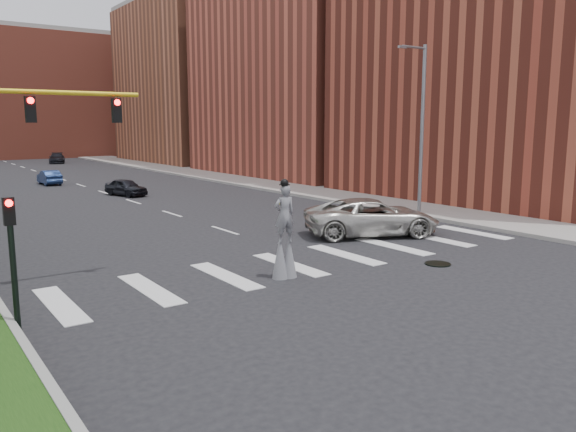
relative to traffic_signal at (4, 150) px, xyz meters
The scene contains 15 objects.
ground_plane 11.04m from the traffic_signal, 17.05° to the right, with size 160.00×160.00×0.00m, color black.
sidewalk_right 31.58m from the traffic_signal, 44.64° to the left, with size 5.00×90.00×0.18m, color gray.
manhole 14.33m from the traffic_signal, 21.36° to the right, with size 0.90×0.90×0.04m, color black.
building_near 32.89m from the traffic_signal, ahead, with size 16.00×20.00×22.00m, color maroon.
building_mid 42.43m from the traffic_signal, 40.35° to the left, with size 16.00×22.00×24.00m, color #A74734.
building_far 60.38m from the traffic_signal, 58.07° to the left, with size 16.00×22.00×20.00m, color #9C5439.
building_backdrop 76.80m from the traffic_signal, 78.12° to the left, with size 26.00×14.00×18.00m, color #A74734.
streetlight 20.91m from the traffic_signal, ahead, with size 2.05×0.20×9.00m.
traffic_signal is the anchor object (origin of this frame).
secondary_signal 4.17m from the traffic_signal, 98.43° to the right, with size 0.25×0.21×3.23m.
stilt_performer 8.57m from the traffic_signal, 24.02° to the right, with size 0.84×0.56×3.19m.
suv_crossing 14.96m from the traffic_signal, ahead, with size 2.73×5.92×1.64m, color beige.
car_near 23.06m from the traffic_signal, 62.66° to the left, with size 1.39×3.45×1.18m, color black.
car_mid 32.28m from the traffic_signal, 75.78° to the left, with size 1.24×3.56×1.17m, color navy.
car_far 59.49m from the traffic_signal, 75.71° to the left, with size 1.82×4.48×1.30m, color black.
Camera 1 is at (-12.42, -14.64, 4.88)m, focal length 35.00 mm.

